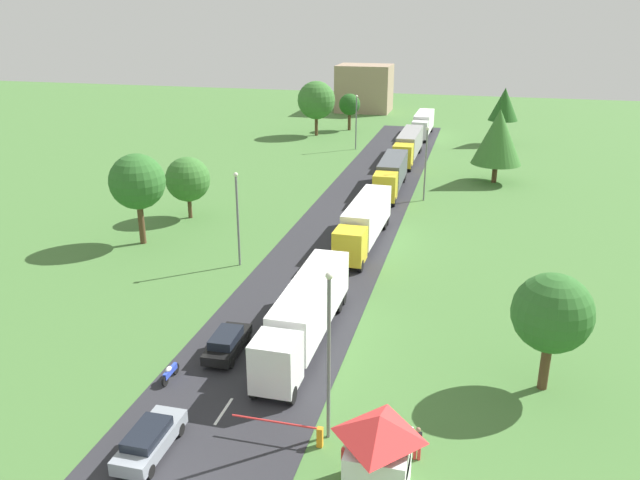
{
  "coord_description": "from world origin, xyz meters",
  "views": [
    {
      "loc": [
        11.9,
        -18.73,
        20.11
      ],
      "look_at": [
        0.32,
        26.71,
        2.81
      ],
      "focal_mm": 35.63,
      "sensor_mm": 36.0,
      "label": 1
    }
  ],
  "objects_px": {
    "distant_building": "(364,88)",
    "truck_fourth": "(409,145)",
    "tree_elm": "(188,179)",
    "barrier_gate": "(304,432)",
    "lamppost_second": "(238,214)",
    "lamppost_fourth": "(356,119)",
    "truck_fifth": "(423,123)",
    "truck_lead": "(306,312)",
    "tree_lime": "(350,105)",
    "guard_booth": "(378,455)",
    "tree_pine": "(137,182)",
    "truck_third": "(391,174)",
    "truck_second": "(365,221)",
    "person_second": "(346,459)",
    "car_second": "(227,342)",
    "tree_ash": "(504,104)",
    "lamppost_third": "(426,160)",
    "tree_maple": "(316,100)",
    "lamppost_lead": "(329,350)",
    "tree_birch": "(498,137)",
    "person_lead": "(418,443)",
    "tree_oak": "(552,313)",
    "car_lead": "(150,440)",
    "motorcycle_courier": "(170,372)"
  },
  "relations": [
    {
      "from": "tree_lime",
      "to": "guard_booth",
      "type": "bearing_deg",
      "value": -77.38
    },
    {
      "from": "guard_booth",
      "to": "motorcycle_courier",
      "type": "bearing_deg",
      "value": 155.11
    },
    {
      "from": "truck_lead",
      "to": "motorcycle_courier",
      "type": "distance_m",
      "value": 8.96
    },
    {
      "from": "truck_third",
      "to": "tree_pine",
      "type": "height_order",
      "value": "tree_pine"
    },
    {
      "from": "motorcycle_courier",
      "to": "tree_birch",
      "type": "distance_m",
      "value": 53.04
    },
    {
      "from": "barrier_gate",
      "to": "distant_building",
      "type": "xyz_separation_m",
      "value": [
        -16.48,
        104.01,
        3.91
      ]
    },
    {
      "from": "truck_fourth",
      "to": "lamppost_fourth",
      "type": "height_order",
      "value": "lamppost_fourth"
    },
    {
      "from": "tree_elm",
      "to": "distant_building",
      "type": "distance_m",
      "value": 72.87
    },
    {
      "from": "truck_fifth",
      "to": "tree_oak",
      "type": "xyz_separation_m",
      "value": [
        13.84,
        -72.27,
        2.5
      ]
    },
    {
      "from": "car_lead",
      "to": "truck_fifth",
      "type": "bearing_deg",
      "value": 86.77
    },
    {
      "from": "car_lead",
      "to": "lamppost_fourth",
      "type": "height_order",
      "value": "lamppost_fourth"
    },
    {
      "from": "lamppost_lead",
      "to": "tree_oak",
      "type": "relative_size",
      "value": 1.3
    },
    {
      "from": "truck_lead",
      "to": "truck_third",
      "type": "xyz_separation_m",
      "value": [
        0.09,
        36.22,
        -0.03
      ]
    },
    {
      "from": "car_second",
      "to": "person_second",
      "type": "bearing_deg",
      "value": -43.03
    },
    {
      "from": "car_second",
      "to": "distant_building",
      "type": "xyz_separation_m",
      "value": [
        -9.63,
        97.01,
        3.76
      ]
    },
    {
      "from": "lamppost_third",
      "to": "tree_birch",
      "type": "bearing_deg",
      "value": 52.7
    },
    {
      "from": "tree_maple",
      "to": "tree_pine",
      "type": "height_order",
      "value": "tree_maple"
    },
    {
      "from": "person_second",
      "to": "guard_booth",
      "type": "bearing_deg",
      "value": -28.17
    },
    {
      "from": "truck_third",
      "to": "truck_fourth",
      "type": "relative_size",
      "value": 0.89
    },
    {
      "from": "lamppost_fourth",
      "to": "lamppost_second",
      "type": "bearing_deg",
      "value": -90.5
    },
    {
      "from": "lamppost_third",
      "to": "tree_ash",
      "type": "bearing_deg",
      "value": 75.76
    },
    {
      "from": "truck_fourth",
      "to": "guard_booth",
      "type": "distance_m",
      "value": 65.09
    },
    {
      "from": "person_lead",
      "to": "tree_elm",
      "type": "bearing_deg",
      "value": 130.13
    },
    {
      "from": "lamppost_second",
      "to": "lamppost_fourth",
      "type": "height_order",
      "value": "lamppost_fourth"
    },
    {
      "from": "person_second",
      "to": "lamppost_second",
      "type": "height_order",
      "value": "lamppost_second"
    },
    {
      "from": "truck_fifth",
      "to": "truck_lead",
      "type": "bearing_deg",
      "value": -90.28
    },
    {
      "from": "truck_lead",
      "to": "truck_fourth",
      "type": "height_order",
      "value": "truck_fourth"
    },
    {
      "from": "guard_booth",
      "to": "tree_ash",
      "type": "relative_size",
      "value": 0.47
    },
    {
      "from": "tree_lime",
      "to": "lamppost_second",
      "type": "bearing_deg",
      "value": -86.54
    },
    {
      "from": "truck_third",
      "to": "truck_fifth",
      "type": "bearing_deg",
      "value": 89.56
    },
    {
      "from": "barrier_gate",
      "to": "lamppost_second",
      "type": "height_order",
      "value": "lamppost_second"
    },
    {
      "from": "car_second",
      "to": "distant_building",
      "type": "distance_m",
      "value": 97.56
    },
    {
      "from": "truck_second",
      "to": "barrier_gate",
      "type": "distance_m",
      "value": 28.17
    },
    {
      "from": "tree_birch",
      "to": "tree_elm",
      "type": "height_order",
      "value": "tree_birch"
    },
    {
      "from": "lamppost_second",
      "to": "car_second",
      "type": "bearing_deg",
      "value": -71.89
    },
    {
      "from": "car_second",
      "to": "tree_birch",
      "type": "relative_size",
      "value": 0.52
    },
    {
      "from": "tree_maple",
      "to": "distant_building",
      "type": "height_order",
      "value": "distant_building"
    },
    {
      "from": "distant_building",
      "to": "truck_fourth",
      "type": "bearing_deg",
      "value": -71.42
    },
    {
      "from": "truck_second",
      "to": "car_second",
      "type": "bearing_deg",
      "value": -102.29
    },
    {
      "from": "tree_lime",
      "to": "tree_birch",
      "type": "bearing_deg",
      "value": -50.82
    },
    {
      "from": "truck_fifth",
      "to": "tree_pine",
      "type": "relative_size",
      "value": 1.43
    },
    {
      "from": "truck_lead",
      "to": "car_second",
      "type": "relative_size",
      "value": 3.04
    },
    {
      "from": "truck_fourth",
      "to": "tree_elm",
      "type": "relative_size",
      "value": 2.29
    },
    {
      "from": "truck_fourth",
      "to": "tree_pine",
      "type": "bearing_deg",
      "value": -116.35
    },
    {
      "from": "truck_fourth",
      "to": "car_lead",
      "type": "relative_size",
      "value": 3.12
    },
    {
      "from": "lamppost_third",
      "to": "lamppost_second",
      "type": "bearing_deg",
      "value": -119.8
    },
    {
      "from": "person_lead",
      "to": "tree_oak",
      "type": "height_order",
      "value": "tree_oak"
    },
    {
      "from": "car_lead",
      "to": "lamppost_second",
      "type": "relative_size",
      "value": 0.58
    },
    {
      "from": "truck_fourth",
      "to": "truck_second",
      "type": "bearing_deg",
      "value": -89.7
    },
    {
      "from": "lamppost_lead",
      "to": "lamppost_third",
      "type": "xyz_separation_m",
      "value": [
        0.56,
        42.42,
        -0.39
      ]
    }
  ]
}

